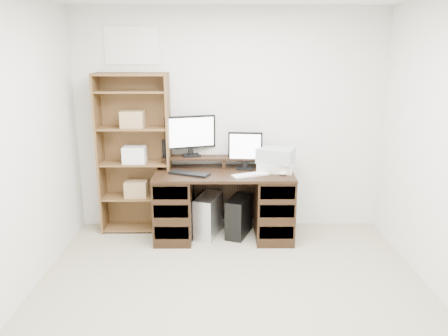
{
  "coord_description": "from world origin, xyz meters",
  "views": [
    {
      "loc": [
        -0.09,
        -2.94,
        2.02
      ],
      "look_at": [
        -0.06,
        1.43,
        0.85
      ],
      "focal_mm": 35.0,
      "sensor_mm": 36.0,
      "label": 1
    }
  ],
  "objects_px": {
    "tower_black": "(239,216)",
    "printer": "(275,167)",
    "desk": "(224,203)",
    "monitor_small": "(245,149)",
    "monitor_wide": "(190,134)",
    "tower_silver": "(208,215)",
    "bookshelf": "(135,153)"
  },
  "relations": [
    {
      "from": "tower_silver",
      "to": "tower_black",
      "type": "height_order",
      "value": "tower_silver"
    },
    {
      "from": "monitor_wide",
      "to": "tower_silver",
      "type": "relative_size",
      "value": 1.21
    },
    {
      "from": "tower_silver",
      "to": "tower_black",
      "type": "relative_size",
      "value": 0.96
    },
    {
      "from": "tower_silver",
      "to": "bookshelf",
      "type": "relative_size",
      "value": 0.26
    },
    {
      "from": "desk",
      "to": "tower_silver",
      "type": "height_order",
      "value": "desk"
    },
    {
      "from": "desk",
      "to": "printer",
      "type": "xyz_separation_m",
      "value": [
        0.56,
        0.04,
        0.41
      ]
    },
    {
      "from": "desk",
      "to": "bookshelf",
      "type": "relative_size",
      "value": 0.83
    },
    {
      "from": "monitor_small",
      "to": "tower_silver",
      "type": "xyz_separation_m",
      "value": [
        -0.41,
        -0.1,
        -0.74
      ]
    },
    {
      "from": "desk",
      "to": "tower_silver",
      "type": "distance_m",
      "value": 0.24
    },
    {
      "from": "desk",
      "to": "printer",
      "type": "relative_size",
      "value": 3.95
    },
    {
      "from": "monitor_wide",
      "to": "bookshelf",
      "type": "xyz_separation_m",
      "value": [
        -0.62,
        -0.05,
        -0.21
      ]
    },
    {
      "from": "monitor_wide",
      "to": "printer",
      "type": "xyz_separation_m",
      "value": [
        0.94,
        -0.23,
        -0.33
      ]
    },
    {
      "from": "desk",
      "to": "monitor_wide",
      "type": "distance_m",
      "value": 0.87
    },
    {
      "from": "tower_black",
      "to": "printer",
      "type": "bearing_deg",
      "value": 21.22
    },
    {
      "from": "desk",
      "to": "monitor_wide",
      "type": "xyz_separation_m",
      "value": [
        -0.38,
        0.26,
        0.74
      ]
    },
    {
      "from": "desk",
      "to": "tower_black",
      "type": "height_order",
      "value": "desk"
    },
    {
      "from": "tower_black",
      "to": "monitor_small",
      "type": "bearing_deg",
      "value": 76.96
    },
    {
      "from": "monitor_small",
      "to": "tower_silver",
      "type": "height_order",
      "value": "monitor_small"
    },
    {
      "from": "monitor_wide",
      "to": "tower_black",
      "type": "relative_size",
      "value": 1.16
    },
    {
      "from": "tower_black",
      "to": "desk",
      "type": "bearing_deg",
      "value": -149.43
    },
    {
      "from": "printer",
      "to": "tower_silver",
      "type": "relative_size",
      "value": 0.82
    },
    {
      "from": "monitor_small",
      "to": "printer",
      "type": "relative_size",
      "value": 1.09
    },
    {
      "from": "monitor_small",
      "to": "tower_black",
      "type": "height_order",
      "value": "monitor_small"
    },
    {
      "from": "bookshelf",
      "to": "monitor_small",
      "type": "bearing_deg",
      "value": -3.84
    },
    {
      "from": "monitor_wide",
      "to": "printer",
      "type": "distance_m",
      "value": 1.02
    },
    {
      "from": "printer",
      "to": "bookshelf",
      "type": "bearing_deg",
      "value": -173.9
    },
    {
      "from": "monitor_small",
      "to": "printer",
      "type": "xyz_separation_m",
      "value": [
        0.33,
        -0.09,
        -0.18
      ]
    },
    {
      "from": "printer",
      "to": "bookshelf",
      "type": "xyz_separation_m",
      "value": [
        -1.57,
        0.18,
        0.12
      ]
    },
    {
      "from": "printer",
      "to": "tower_black",
      "type": "xyz_separation_m",
      "value": [
        -0.39,
        -0.01,
        -0.58
      ]
    },
    {
      "from": "monitor_small",
      "to": "bookshelf",
      "type": "bearing_deg",
      "value": -177.91
    },
    {
      "from": "monitor_small",
      "to": "bookshelf",
      "type": "xyz_separation_m",
      "value": [
        -1.24,
        0.08,
        -0.06
      ]
    },
    {
      "from": "printer",
      "to": "tower_silver",
      "type": "xyz_separation_m",
      "value": [
        -0.74,
        -0.01,
        -0.57
      ]
    }
  ]
}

